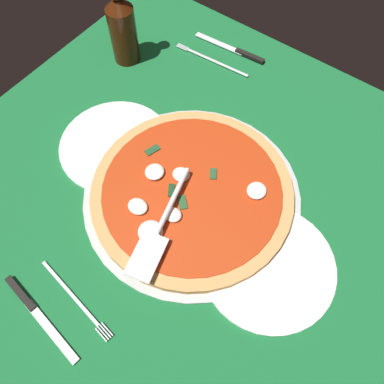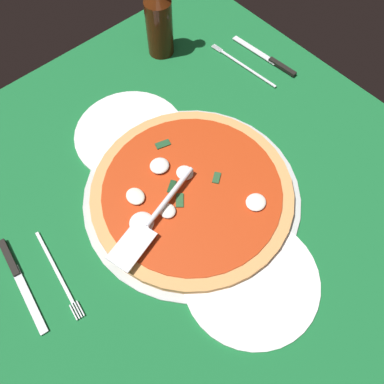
{
  "view_description": "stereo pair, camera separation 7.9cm",
  "coord_description": "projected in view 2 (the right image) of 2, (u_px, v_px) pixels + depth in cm",
  "views": [
    {
      "loc": [
        -25.03,
        30.8,
        71.08
      ],
      "look_at": [
        -2.19,
        -0.02,
        1.9
      ],
      "focal_mm": 37.89,
      "sensor_mm": 36.0,
      "label": 1
    },
    {
      "loc": [
        -30.84,
        25.48,
        71.08
      ],
      "look_at": [
        -2.19,
        -0.02,
        1.9
      ],
      "focal_mm": 37.89,
      "sensor_mm": 36.0,
      "label": 2
    }
  ],
  "objects": [
    {
      "name": "checker_pattern",
      "position": [
        185.0,
        189.0,
        0.82
      ],
      "size": [
        97.13,
        97.13,
        0.1
      ],
      "color": "white",
      "rests_on": "ground_plane"
    },
    {
      "name": "dinner_plate_left",
      "position": [
        251.0,
        280.0,
        0.72
      ],
      "size": [
        24.35,
        24.35,
        1.0
      ],
      "primitive_type": "cylinder",
      "color": "white",
      "rests_on": "ground_plane"
    },
    {
      "name": "beer_bottle",
      "position": [
        159.0,
        19.0,
        0.92
      ],
      "size": [
        6.29,
        6.29,
        24.75
      ],
      "color": "#3B1808",
      "rests_on": "ground_plane"
    },
    {
      "name": "place_setting_far",
      "position": [
        38.0,
        276.0,
        0.72
      ],
      "size": [
        22.56,
        16.37,
        1.4
      ],
      "rotation": [
        0.0,
        0.0,
        3.0
      ],
      "color": "white",
      "rests_on": "ground_plane"
    },
    {
      "name": "pizza_pan",
      "position": [
        192.0,
        195.0,
        0.8
      ],
      "size": [
        42.9,
        42.9,
        0.8
      ],
      "primitive_type": "cylinder",
      "color": "#B4BBB9",
      "rests_on": "ground_plane"
    },
    {
      "name": "place_setting_near",
      "position": [
        256.0,
        63.0,
        0.98
      ],
      "size": [
        21.01,
        14.56,
        1.4
      ],
      "rotation": [
        0.0,
        0.0,
        0.08
      ],
      "color": "white",
      "rests_on": "ground_plane"
    },
    {
      "name": "ground_plane",
      "position": [
        185.0,
        191.0,
        0.82
      ],
      "size": [
        97.13,
        97.13,
        0.8
      ],
      "primitive_type": "cube",
      "color": "#17612E"
    },
    {
      "name": "pizza",
      "position": [
        191.0,
        192.0,
        0.79
      ],
      "size": [
        39.69,
        39.69,
        3.19
      ],
      "color": "tan",
      "rests_on": "pizza_pan"
    },
    {
      "name": "dinner_plate_right",
      "position": [
        131.0,
        133.0,
        0.88
      ],
      "size": [
        23.79,
        23.79,
        1.0
      ],
      "primitive_type": "cylinder",
      "color": "silver",
      "rests_on": "ground_plane"
    },
    {
      "name": "pizza_server",
      "position": [
        152.0,
        219.0,
        0.74
      ],
      "size": [
        8.85,
        23.28,
        1.0
      ],
      "rotation": [
        0.0,
        0.0,
        1.83
      ],
      "color": "silver",
      "rests_on": "pizza"
    }
  ]
}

